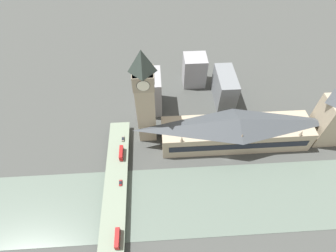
{
  "coord_description": "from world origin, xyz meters",
  "views": [
    {
      "loc": [
        -101.62,
        49.22,
        163.08
      ],
      "look_at": [
        19.57,
        41.82,
        17.03
      ],
      "focal_mm": 28.0,
      "sensor_mm": 36.0,
      "label": 1
    }
  ],
  "objects_px": {
    "clock_tower": "(145,96)",
    "double_decker_bus_lead": "(117,238)",
    "parliament_hall": "(236,131)",
    "victoria_tower": "(333,117)",
    "road_bridge": "(115,201)",
    "car_southbound_lead": "(123,139)",
    "double_decker_bus_mid": "(121,153)",
    "car_northbound_mid": "(121,183)"
  },
  "relations": [
    {
      "from": "clock_tower",
      "to": "double_decker_bus_lead",
      "type": "distance_m",
      "value": 88.7
    },
    {
      "from": "parliament_hall",
      "to": "victoria_tower",
      "type": "bearing_deg",
      "value": -89.96
    },
    {
      "from": "road_bridge",
      "to": "car_southbound_lead",
      "type": "bearing_deg",
      "value": -3.94
    },
    {
      "from": "road_bridge",
      "to": "double_decker_bus_mid",
      "type": "height_order",
      "value": "double_decker_bus_mid"
    },
    {
      "from": "clock_tower",
      "to": "double_decker_bus_lead",
      "type": "bearing_deg",
      "value": 167.36
    },
    {
      "from": "victoria_tower",
      "to": "clock_tower",
      "type": "bearing_deg",
      "value": 85.3
    },
    {
      "from": "clock_tower",
      "to": "car_northbound_mid",
      "type": "xyz_separation_m",
      "value": [
        -44.96,
        18.48,
        -34.58
      ]
    },
    {
      "from": "clock_tower",
      "to": "car_northbound_mid",
      "type": "relative_size",
      "value": 18.69
    },
    {
      "from": "double_decker_bus_mid",
      "to": "car_southbound_lead",
      "type": "xyz_separation_m",
      "value": [
        13.92,
        -0.31,
        -2.03
      ]
    },
    {
      "from": "victoria_tower",
      "to": "road_bridge",
      "type": "distance_m",
      "value": 162.44
    },
    {
      "from": "double_decker_bus_mid",
      "to": "car_southbound_lead",
      "type": "height_order",
      "value": "double_decker_bus_mid"
    },
    {
      "from": "victoria_tower",
      "to": "car_northbound_mid",
      "type": "xyz_separation_m",
      "value": [
        -34.04,
        151.45,
        -16.51
      ]
    },
    {
      "from": "road_bridge",
      "to": "car_northbound_mid",
      "type": "distance_m",
      "value": 12.07
    },
    {
      "from": "victoria_tower",
      "to": "double_decker_bus_mid",
      "type": "height_order",
      "value": "victoria_tower"
    },
    {
      "from": "clock_tower",
      "to": "double_decker_bus_lead",
      "type": "xyz_separation_m",
      "value": [
        -80.52,
        18.06,
        -32.52
      ]
    },
    {
      "from": "parliament_hall",
      "to": "car_northbound_mid",
      "type": "distance_m",
      "value": 90.25
    },
    {
      "from": "car_northbound_mid",
      "to": "victoria_tower",
      "type": "bearing_deg",
      "value": -77.33
    },
    {
      "from": "double_decker_bus_lead",
      "to": "car_southbound_lead",
      "type": "height_order",
      "value": "double_decker_bus_lead"
    },
    {
      "from": "clock_tower",
      "to": "car_southbound_lead",
      "type": "relative_size",
      "value": 16.92
    },
    {
      "from": "parliament_hall",
      "to": "car_northbound_mid",
      "type": "xyz_separation_m",
      "value": [
        -33.98,
        83.4,
        -5.77
      ]
    },
    {
      "from": "clock_tower",
      "to": "road_bridge",
      "type": "bearing_deg",
      "value": 158.79
    },
    {
      "from": "parliament_hall",
      "to": "double_decker_bus_mid",
      "type": "bearing_deg",
      "value": 97.92
    },
    {
      "from": "parliament_hall",
      "to": "double_decker_bus_mid",
      "type": "relative_size",
      "value": 10.06
    },
    {
      "from": "double_decker_bus_mid",
      "to": "double_decker_bus_lead",
      "type": "bearing_deg",
      "value": -179.16
    },
    {
      "from": "double_decker_bus_lead",
      "to": "clock_tower",
      "type": "bearing_deg",
      "value": -12.64
    },
    {
      "from": "clock_tower",
      "to": "double_decker_bus_mid",
      "type": "distance_m",
      "value": 43.95
    },
    {
      "from": "car_southbound_lead",
      "to": "parliament_hall",
      "type": "bearing_deg",
      "value": -91.55
    },
    {
      "from": "victoria_tower",
      "to": "car_northbound_mid",
      "type": "distance_m",
      "value": 156.11
    },
    {
      "from": "car_southbound_lead",
      "to": "double_decker_bus_mid",
      "type": "bearing_deg",
      "value": 178.74
    },
    {
      "from": "parliament_hall",
      "to": "road_bridge",
      "type": "distance_m",
      "value": 98.26
    },
    {
      "from": "double_decker_bus_lead",
      "to": "victoria_tower",
      "type": "bearing_deg",
      "value": -65.26
    },
    {
      "from": "double_decker_bus_mid",
      "to": "car_southbound_lead",
      "type": "bearing_deg",
      "value": -1.26
    },
    {
      "from": "clock_tower",
      "to": "double_decker_bus_mid",
      "type": "bearing_deg",
      "value": 140.13
    },
    {
      "from": "victoria_tower",
      "to": "double_decker_bus_lead",
      "type": "height_order",
      "value": "victoria_tower"
    },
    {
      "from": "road_bridge",
      "to": "car_southbound_lead",
      "type": "height_order",
      "value": "car_southbound_lead"
    },
    {
      "from": "clock_tower",
      "to": "car_southbound_lead",
      "type": "distance_m",
      "value": 40.25
    },
    {
      "from": "clock_tower",
      "to": "car_southbound_lead",
      "type": "height_order",
      "value": "clock_tower"
    },
    {
      "from": "victoria_tower",
      "to": "road_bridge",
      "type": "xyz_separation_m",
      "value": [
        -45.45,
        154.85,
        -18.48
      ]
    },
    {
      "from": "road_bridge",
      "to": "clock_tower",
      "type": "bearing_deg",
      "value": -21.21
    },
    {
      "from": "clock_tower",
      "to": "car_northbound_mid",
      "type": "bearing_deg",
      "value": 157.65
    },
    {
      "from": "clock_tower",
      "to": "road_bridge",
      "type": "xyz_separation_m",
      "value": [
        -56.38,
        21.88,
        -36.55
      ]
    },
    {
      "from": "parliament_hall",
      "to": "victoria_tower",
      "type": "relative_size",
      "value": 2.12
    }
  ]
}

